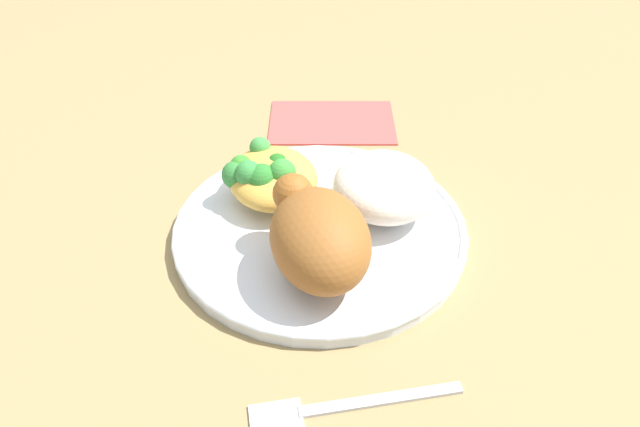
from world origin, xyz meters
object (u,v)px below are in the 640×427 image
object	(u,v)px
plate	(320,228)
mac_cheese_with_broccoli	(270,176)
roasted_chicken	(318,236)
fork	(344,405)
rice_pile	(384,186)
napkin	(332,121)

from	to	relation	value
plate	mac_cheese_with_broccoli	size ratio (longest dim) A/B	2.73
roasted_chicken	fork	distance (m)	0.13
plate	fork	world-z (taller)	plate
rice_pile	mac_cheese_with_broccoli	xyz separation A→B (m)	(0.04, 0.09, -0.00)
mac_cheese_with_broccoli	rice_pile	bearing A→B (deg)	-114.41
mac_cheese_with_broccoli	fork	world-z (taller)	mac_cheese_with_broccoli
rice_pile	napkin	xyz separation A→B (m)	(0.18, 0.00, -0.04)
rice_pile	fork	xyz separation A→B (m)	(-0.18, 0.08, -0.03)
rice_pile	fork	size ratio (longest dim) A/B	0.65
rice_pile	napkin	distance (m)	0.18
roasted_chicken	mac_cheese_with_broccoli	bearing A→B (deg)	10.71
plate	mac_cheese_with_broccoli	bearing A→B (deg)	34.71
fork	napkin	bearing A→B (deg)	-13.18
plate	mac_cheese_with_broccoli	distance (m)	0.07
roasted_chicken	napkin	bearing A→B (deg)	-16.93
mac_cheese_with_broccoli	napkin	xyz separation A→B (m)	(0.13, -0.09, -0.03)
roasted_chicken	mac_cheese_with_broccoli	xyz separation A→B (m)	(0.10, 0.02, -0.01)
roasted_chicken	rice_pile	world-z (taller)	roasted_chicken
rice_pile	roasted_chicken	bearing A→B (deg)	130.17
mac_cheese_with_broccoli	roasted_chicken	bearing A→B (deg)	-169.29
mac_cheese_with_broccoli	napkin	distance (m)	0.17
rice_pile	napkin	size ratio (longest dim) A/B	0.67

